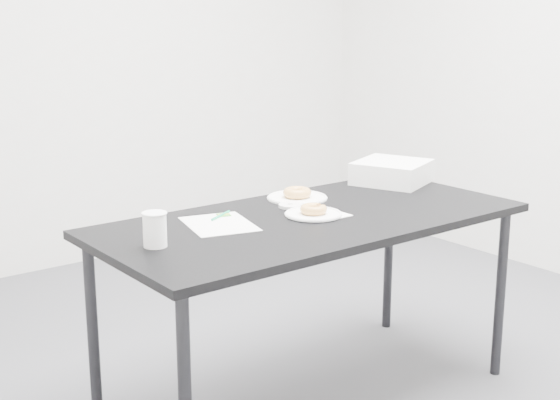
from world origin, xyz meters
TOP-DOWN VIEW (x-y plane):
  - floor at (0.00, 0.00)m, footprint 4.00×4.00m
  - wall_back at (0.00, 2.00)m, footprint 4.00×0.02m
  - table at (-0.12, -0.18)m, footprint 1.64×0.77m
  - scorecard at (-0.46, -0.06)m, footprint 0.29×0.34m
  - logo_patch at (-0.38, 0.03)m, footprint 0.06×0.06m
  - pen at (-0.40, 0.02)m, footprint 0.12×0.07m
  - napkin at (-0.07, -0.20)m, footprint 0.15×0.15m
  - plate_near at (-0.11, -0.18)m, footprint 0.22×0.22m
  - donut_near at (-0.11, -0.18)m, footprint 0.11×0.11m
  - plate_far at (0.01, 0.07)m, footprint 0.25×0.25m
  - donut_far at (0.01, 0.07)m, footprint 0.15×0.15m
  - coffee_cup at (-0.77, -0.17)m, footprint 0.08×0.08m
  - cup_lid at (-0.10, -0.03)m, footprint 0.09×0.09m
  - bakery_box at (0.54, 0.05)m, footprint 0.39×0.39m

SIDE VIEW (x-z plane):
  - floor at x=0.00m, z-range 0.00..0.00m
  - table at x=-0.12m, z-range 0.32..1.06m
  - scorecard at x=-0.46m, z-range 0.75..0.75m
  - napkin at x=-0.07m, z-range 0.75..0.75m
  - plate_far at x=0.01m, z-range 0.75..0.75m
  - logo_patch at x=-0.38m, z-range 0.75..0.75m
  - plate_near at x=-0.11m, z-range 0.75..0.76m
  - cup_lid at x=-0.10m, z-range 0.75..0.76m
  - pen at x=-0.40m, z-range 0.75..0.76m
  - donut_near at x=-0.11m, z-range 0.76..0.79m
  - donut_far at x=0.01m, z-range 0.75..0.79m
  - bakery_box at x=0.54m, z-range 0.75..0.85m
  - coffee_cup at x=-0.77m, z-range 0.75..0.86m
  - wall_back at x=0.00m, z-range 0.00..2.70m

